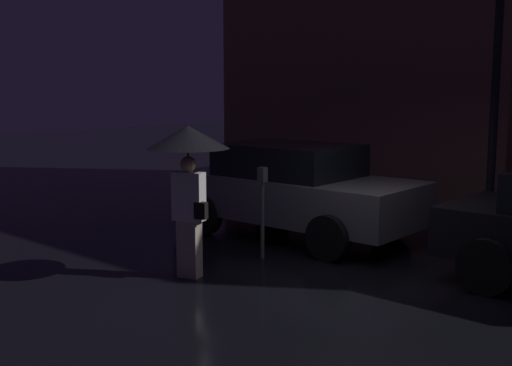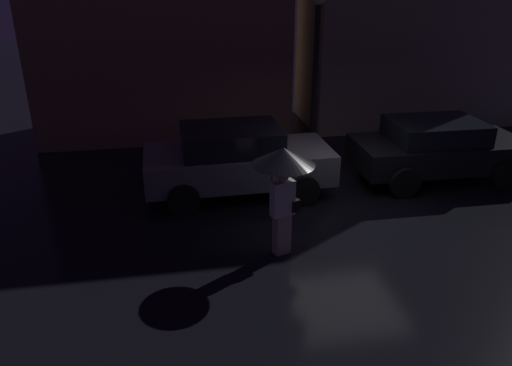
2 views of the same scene
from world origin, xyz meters
name	(u,v)px [view 1 (image 1 of 2)]	position (x,y,z in m)	size (l,w,h in m)	color
ground_plane	(369,280)	(0.00, 0.00, 0.00)	(60.00, 60.00, 0.00)	black
parked_car_grey	(295,189)	(-2.30, 1.35, 0.82)	(4.23, 2.06, 1.57)	slate
pedestrian_with_umbrella	(188,155)	(-1.88, -1.46, 1.64)	(1.09, 1.09, 2.03)	beige
parking_meter	(262,203)	(-1.78, -0.09, 0.84)	(0.12, 0.10, 1.37)	#4C5154
street_lamp_near	(497,55)	(0.15, 3.63, 3.06)	(0.42, 0.42, 4.38)	black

